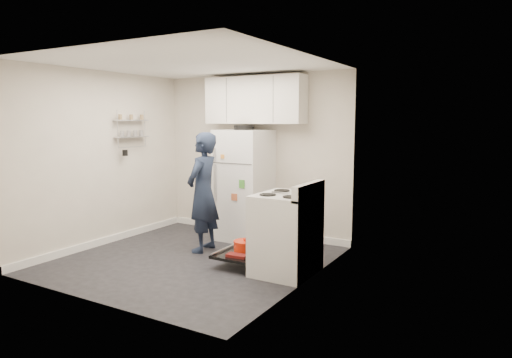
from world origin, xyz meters
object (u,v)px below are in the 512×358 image
Objects in this scene: refrigerator at (244,185)px; person at (203,192)px; electric_range at (285,234)px; open_oven_door at (244,250)px.

refrigerator is 1.05× the size of person.
open_oven_door is (-0.58, 0.01, -0.28)m from electric_range.
refrigerator is (-0.67, 1.09, 0.65)m from open_oven_door.
person is at bearing 162.49° from open_oven_door.
electric_range is 1.70m from refrigerator.
refrigerator is at bearing 121.34° from open_oven_door.
electric_range is 1.57× the size of open_oven_door.
open_oven_door is 0.43× the size of person.
electric_range is at bearing -41.47° from refrigerator.
person is at bearing -100.14° from refrigerator.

